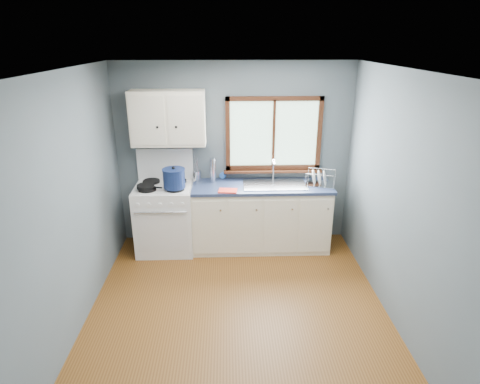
{
  "coord_description": "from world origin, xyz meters",
  "views": [
    {
      "loc": [
        -0.1,
        -3.54,
        2.76
      ],
      "look_at": [
        0.05,
        0.9,
        1.05
      ],
      "focal_mm": 30.0,
      "sensor_mm": 36.0,
      "label": 1
    }
  ],
  "objects_px": {
    "gas_range": "(165,216)",
    "skillet": "(146,186)",
    "base_cabinets": "(261,220)",
    "stockpot": "(174,178)",
    "thermos": "(213,170)",
    "sink": "(274,189)",
    "utensil_crock": "(197,176)",
    "dish_rack": "(320,181)"
  },
  "relations": [
    {
      "from": "sink",
      "to": "stockpot",
      "type": "distance_m",
      "value": 1.35
    },
    {
      "from": "dish_rack",
      "to": "skillet",
      "type": "bearing_deg",
      "value": -157.12
    },
    {
      "from": "sink",
      "to": "stockpot",
      "type": "height_order",
      "value": "stockpot"
    },
    {
      "from": "sink",
      "to": "thermos",
      "type": "bearing_deg",
      "value": 170.24
    },
    {
      "from": "stockpot",
      "to": "thermos",
      "type": "xyz_separation_m",
      "value": [
        0.49,
        0.31,
        -0.0
      ]
    },
    {
      "from": "gas_range",
      "to": "thermos",
      "type": "relative_size",
      "value": 4.08
    },
    {
      "from": "thermos",
      "to": "dish_rack",
      "type": "distance_m",
      "value": 1.45
    },
    {
      "from": "utensil_crock",
      "to": "dish_rack",
      "type": "xyz_separation_m",
      "value": [
        1.66,
        -0.21,
        -0.02
      ]
    },
    {
      "from": "utensil_crock",
      "to": "skillet",
      "type": "bearing_deg",
      "value": -148.93
    },
    {
      "from": "base_cabinets",
      "to": "dish_rack",
      "type": "distance_m",
      "value": 0.97
    },
    {
      "from": "base_cabinets",
      "to": "sink",
      "type": "relative_size",
      "value": 2.2
    },
    {
      "from": "gas_range",
      "to": "dish_rack",
      "type": "relative_size",
      "value": 3.0
    },
    {
      "from": "stockpot",
      "to": "utensil_crock",
      "type": "distance_m",
      "value": 0.46
    },
    {
      "from": "sink",
      "to": "dish_rack",
      "type": "xyz_separation_m",
      "value": [
        0.6,
        -0.01,
        0.11
      ]
    },
    {
      "from": "base_cabinets",
      "to": "sink",
      "type": "height_order",
      "value": "sink"
    },
    {
      "from": "thermos",
      "to": "stockpot",
      "type": "bearing_deg",
      "value": -147.79
    },
    {
      "from": "gas_range",
      "to": "stockpot",
      "type": "distance_m",
      "value": 0.63
    },
    {
      "from": "thermos",
      "to": "dish_rack",
      "type": "bearing_deg",
      "value": -6.03
    },
    {
      "from": "gas_range",
      "to": "stockpot",
      "type": "relative_size",
      "value": 3.57
    },
    {
      "from": "gas_range",
      "to": "dish_rack",
      "type": "bearing_deg",
      "value": 0.26
    },
    {
      "from": "base_cabinets",
      "to": "stockpot",
      "type": "relative_size",
      "value": 4.85
    },
    {
      "from": "gas_range",
      "to": "utensil_crock",
      "type": "bearing_deg",
      "value": 26.81
    },
    {
      "from": "gas_range",
      "to": "skillet",
      "type": "bearing_deg",
      "value": -140.72
    },
    {
      "from": "stockpot",
      "to": "thermos",
      "type": "bearing_deg",
      "value": 32.21
    },
    {
      "from": "base_cabinets",
      "to": "sink",
      "type": "distance_m",
      "value": 0.48
    },
    {
      "from": "sink",
      "to": "base_cabinets",
      "type": "bearing_deg",
      "value": 179.87
    },
    {
      "from": "stockpot",
      "to": "dish_rack",
      "type": "relative_size",
      "value": 0.84
    },
    {
      "from": "stockpot",
      "to": "utensil_crock",
      "type": "xyz_separation_m",
      "value": [
        0.26,
        0.36,
        -0.09
      ]
    },
    {
      "from": "stockpot",
      "to": "dish_rack",
      "type": "xyz_separation_m",
      "value": [
        1.92,
        0.15,
        -0.11
      ]
    },
    {
      "from": "skillet",
      "to": "stockpot",
      "type": "xyz_separation_m",
      "value": [
        0.36,
        0.02,
        0.1
      ]
    },
    {
      "from": "thermos",
      "to": "base_cabinets",
      "type": "bearing_deg",
      "value": -12.35
    },
    {
      "from": "base_cabinets",
      "to": "dish_rack",
      "type": "relative_size",
      "value": 4.08
    },
    {
      "from": "base_cabinets",
      "to": "stockpot",
      "type": "xyz_separation_m",
      "value": [
        -1.14,
        -0.16,
        0.68
      ]
    },
    {
      "from": "skillet",
      "to": "stockpot",
      "type": "height_order",
      "value": "stockpot"
    },
    {
      "from": "gas_range",
      "to": "base_cabinets",
      "type": "xyz_separation_m",
      "value": [
        1.31,
        0.02,
        -0.08
      ]
    },
    {
      "from": "gas_range",
      "to": "base_cabinets",
      "type": "height_order",
      "value": "gas_range"
    },
    {
      "from": "utensil_crock",
      "to": "stockpot",
      "type": "bearing_deg",
      "value": -126.01
    },
    {
      "from": "stockpot",
      "to": "dish_rack",
      "type": "distance_m",
      "value": 1.93
    },
    {
      "from": "skillet",
      "to": "stockpot",
      "type": "relative_size",
      "value": 0.93
    },
    {
      "from": "base_cabinets",
      "to": "thermos",
      "type": "relative_size",
      "value": 5.55
    },
    {
      "from": "gas_range",
      "to": "base_cabinets",
      "type": "relative_size",
      "value": 0.74
    },
    {
      "from": "gas_range",
      "to": "utensil_crock",
      "type": "height_order",
      "value": "gas_range"
    }
  ]
}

